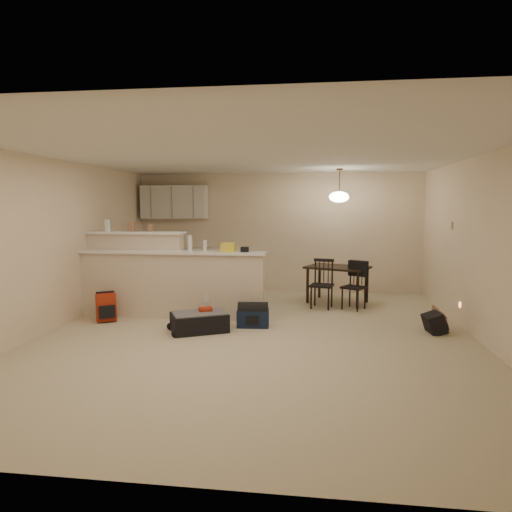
% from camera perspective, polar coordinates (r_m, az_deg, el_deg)
% --- Properties ---
extents(room, '(7.00, 7.02, 2.50)m').
position_cam_1_polar(room, '(6.26, 0.09, 1.12)').
color(room, beige).
rests_on(room, ground).
extents(breakfast_bar, '(3.08, 0.58, 1.39)m').
position_cam_1_polar(breakfast_bar, '(7.70, -12.07, -2.87)').
color(breakfast_bar, beige).
rests_on(breakfast_bar, ground).
extents(upper_cabinets, '(1.40, 0.34, 0.70)m').
position_cam_1_polar(upper_cabinets, '(9.96, -10.17, 6.65)').
color(upper_cabinets, white).
rests_on(upper_cabinets, room).
extents(kitchen_counter, '(1.80, 0.60, 0.90)m').
position_cam_1_polar(kitchen_counter, '(9.87, -9.13, -1.76)').
color(kitchen_counter, white).
rests_on(kitchen_counter, ground).
extents(thermostat, '(0.02, 0.12, 0.12)m').
position_cam_1_polar(thermostat, '(8.05, 23.23, 3.53)').
color(thermostat, beige).
rests_on(thermostat, room).
extents(jar, '(0.10, 0.10, 0.20)m').
position_cam_1_polar(jar, '(8.10, -18.11, 3.67)').
color(jar, silver).
rests_on(jar, breakfast_bar).
extents(cereal_box, '(0.10, 0.07, 0.16)m').
position_cam_1_polar(cereal_box, '(7.92, -15.31, 3.56)').
color(cereal_box, '#90694A').
rests_on(cereal_box, breakfast_bar).
extents(small_box, '(0.08, 0.06, 0.12)m').
position_cam_1_polar(small_box, '(7.80, -13.03, 3.44)').
color(small_box, '#90694A').
rests_on(small_box, breakfast_bar).
extents(bottle_a, '(0.07, 0.07, 0.26)m').
position_cam_1_polar(bottle_a, '(7.38, -8.26, 1.60)').
color(bottle_a, silver).
rests_on(bottle_a, breakfast_bar).
extents(bottle_b, '(0.06, 0.06, 0.18)m').
position_cam_1_polar(bottle_b, '(7.32, -6.40, 1.27)').
color(bottle_b, silver).
rests_on(bottle_b, breakfast_bar).
extents(bag_lump, '(0.22, 0.18, 0.14)m').
position_cam_1_polar(bag_lump, '(7.24, -3.47, 1.09)').
color(bag_lump, '#90694A').
rests_on(bag_lump, breakfast_bar).
extents(pouch, '(0.12, 0.10, 0.08)m').
position_cam_1_polar(pouch, '(7.20, -1.42, 0.83)').
color(pouch, '#90694A').
rests_on(pouch, breakfast_bar).
extents(dining_table, '(1.30, 1.10, 0.69)m').
position_cam_1_polar(dining_table, '(8.67, 10.17, -1.84)').
color(dining_table, black).
rests_on(dining_table, ground).
extents(pendant_lamp, '(0.36, 0.36, 0.62)m').
position_cam_1_polar(pendant_lamp, '(8.58, 10.35, 7.34)').
color(pendant_lamp, brown).
rests_on(pendant_lamp, room).
extents(dining_chair_near, '(0.45, 0.44, 0.87)m').
position_cam_1_polar(dining_chair_near, '(8.19, 8.22, -3.48)').
color(dining_chair_near, black).
rests_on(dining_chair_near, ground).
extents(dining_chair_far, '(0.49, 0.49, 0.83)m').
position_cam_1_polar(dining_chair_far, '(8.20, 12.13, -3.68)').
color(dining_chair_far, black).
rests_on(dining_chair_far, ground).
extents(suitcase, '(0.93, 0.81, 0.26)m').
position_cam_1_polar(suitcase, '(6.73, -7.10, -8.23)').
color(suitcase, black).
rests_on(suitcase, ground).
extents(red_backpack, '(0.35, 0.31, 0.44)m').
position_cam_1_polar(red_backpack, '(7.61, -18.23, -6.12)').
color(red_backpack, '#AB2A13').
rests_on(red_backpack, ground).
extents(navy_duffel, '(0.49, 0.29, 0.26)m').
position_cam_1_polar(navy_duffel, '(6.93, -0.38, -7.79)').
color(navy_duffel, '#121F3A').
rests_on(navy_duffel, ground).
extents(black_daypack, '(0.27, 0.35, 0.28)m').
position_cam_1_polar(black_daypack, '(7.06, 21.40, -7.85)').
color(black_daypack, black).
rests_on(black_daypack, ground).
extents(cardboard_sheet, '(0.11, 0.41, 0.32)m').
position_cam_1_polar(cardboard_sheet, '(7.17, 21.79, -7.51)').
color(cardboard_sheet, '#90694A').
rests_on(cardboard_sheet, ground).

